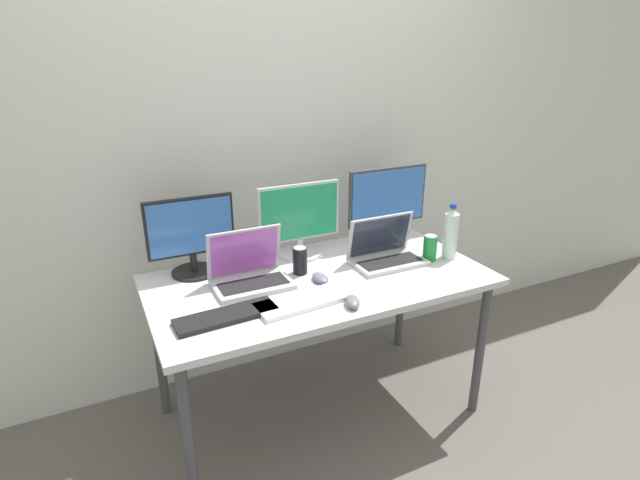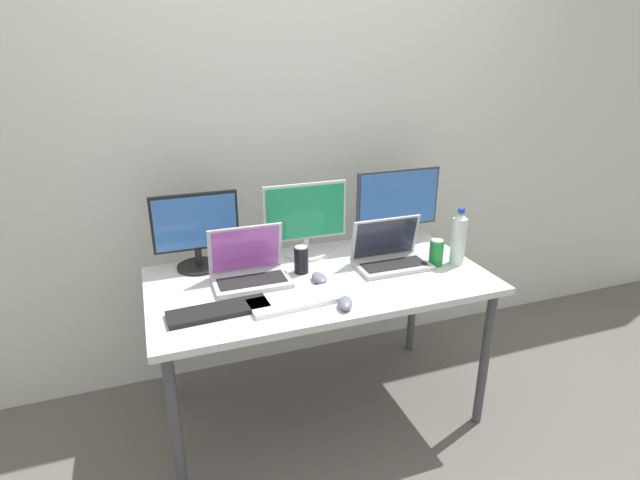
{
  "view_description": "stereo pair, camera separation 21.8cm",
  "coord_description": "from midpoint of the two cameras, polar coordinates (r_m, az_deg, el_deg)",
  "views": [
    {
      "loc": [
        -0.89,
        -1.82,
        1.71
      ],
      "look_at": [
        0.0,
        0.0,
        0.92
      ],
      "focal_mm": 28.0,
      "sensor_mm": 36.0,
      "label": 1
    },
    {
      "loc": [
        -0.69,
        -1.91,
        1.71
      ],
      "look_at": [
        0.0,
        0.0,
        0.92
      ],
      "focal_mm": 28.0,
      "sensor_mm": 36.0,
      "label": 2
    }
  ],
  "objects": [
    {
      "name": "monitor_center",
      "position": [
        2.42,
        0.88,
        2.42
      ],
      "size": [
        0.42,
        0.21,
        0.36
      ],
      "color": "silver",
      "rests_on": "work_desk"
    },
    {
      "name": "laptop_secondary",
      "position": [
        2.39,
        10.55,
        -1.7
      ],
      "size": [
        0.34,
        0.21,
        0.22
      ],
      "color": "#B7B7BC",
      "rests_on": "work_desk"
    },
    {
      "name": "keyboard_aux",
      "position": [
        1.97,
        -8.41,
        -8.09
      ],
      "size": [
        0.4,
        0.15,
        0.02
      ],
      "primitive_type": "cube",
      "rotation": [
        0.0,
        0.0,
        0.06
      ],
      "color": "black",
      "rests_on": "work_desk"
    },
    {
      "name": "wall_back",
      "position": [
        2.61,
        -2.06,
        12.21
      ],
      "size": [
        7.0,
        0.08,
        2.6
      ],
      "primitive_type": "cube",
      "color": "silver",
      "rests_on": "ground"
    },
    {
      "name": "mouse_by_keyboard",
      "position": [
        2.0,
        6.17,
        -7.26
      ],
      "size": [
        0.09,
        0.12,
        0.04
      ],
      "primitive_type": "ellipsoid",
      "rotation": [
        0.0,
        0.0,
        -0.39
      ],
      "color": "slate",
      "rests_on": "work_desk"
    },
    {
      "name": "soda_can_near_keyboard",
      "position": [
        2.27,
        0.58,
        -2.32
      ],
      "size": [
        0.07,
        0.07,
        0.13
      ],
      "color": "black",
      "rests_on": "work_desk"
    },
    {
      "name": "work_desk",
      "position": [
        2.28,
        2.75,
        -5.81
      ],
      "size": [
        1.51,
        0.78,
        0.74
      ],
      "color": "#424247",
      "rests_on": "ground"
    },
    {
      "name": "ground_plane",
      "position": [
        2.65,
        2.48,
        -18.92
      ],
      "size": [
        16.0,
        16.0,
        0.0
      ],
      "primitive_type": "plane",
      "color": "#5B5651"
    },
    {
      "name": "water_bottle",
      "position": [
        2.45,
        18.02,
        0.11
      ],
      "size": [
        0.07,
        0.07,
        0.28
      ],
      "color": "silver",
      "rests_on": "work_desk"
    },
    {
      "name": "laptop_silver",
      "position": [
        2.2,
        -5.33,
        -3.33
      ],
      "size": [
        0.33,
        0.23,
        0.24
      ],
      "color": "#B7B7BC",
      "rests_on": "work_desk"
    },
    {
      "name": "mouse_by_laptop",
      "position": [
        2.2,
        2.75,
        -4.42
      ],
      "size": [
        0.06,
        0.11,
        0.03
      ],
      "primitive_type": "ellipsoid",
      "rotation": [
        0.0,
        0.0,
        -0.02
      ],
      "color": "slate",
      "rests_on": "work_desk"
    },
    {
      "name": "soda_can_by_laptop",
      "position": [
        2.44,
        15.66,
        -1.44
      ],
      "size": [
        0.07,
        0.07,
        0.13
      ],
      "color": "#197F33",
      "rests_on": "work_desk"
    },
    {
      "name": "monitor_right",
      "position": [
        2.61,
        11.25,
        4.06
      ],
      "size": [
        0.45,
        0.18,
        0.4
      ],
      "color": "#38383D",
      "rests_on": "work_desk"
    },
    {
      "name": "keyboard_main",
      "position": [
        2.03,
        0.49,
        -6.96
      ],
      "size": [
        0.41,
        0.18,
        0.02
      ],
      "primitive_type": "cube",
      "rotation": [
        0.0,
        0.0,
        0.08
      ],
      "color": "white",
      "rests_on": "work_desk"
    },
    {
      "name": "monitor_left",
      "position": [
        2.32,
        -11.39,
        1.06
      ],
      "size": [
        0.39,
        0.21,
        0.36
      ],
      "color": "black",
      "rests_on": "work_desk"
    }
  ]
}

